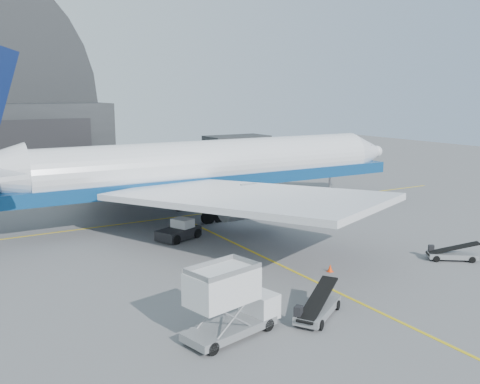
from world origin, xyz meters
TOP-DOWN VIEW (x-y plane):
  - ground at (0.00, 0.00)m, footprint 200.00×200.00m
  - taxi_lines at (0.00, 12.67)m, footprint 80.00×42.12m
  - distant_bldg_a at (38.00, 72.00)m, footprint 14.00×8.00m
  - distant_bldg_b at (55.00, 68.00)m, footprint 8.00×6.00m
  - airliner at (2.02, 19.19)m, footprint 55.84×54.15m
  - catering_truck at (-9.88, -8.84)m, footprint 6.27×3.45m
  - pushback_tug at (-3.72, 11.60)m, footprint 4.70×3.74m
  - belt_loader_a at (-3.90, -9.30)m, footprint 4.71×3.78m
  - belt_loader_b at (12.97, -5.92)m, footprint 3.94×3.36m
  - traffic_cone at (2.39, -3.08)m, footprint 0.41×0.41m

SIDE VIEW (x-z plane):
  - ground at x=0.00m, z-range 0.00..0.00m
  - distant_bldg_a at x=38.00m, z-range -2.00..2.00m
  - distant_bldg_b at x=55.00m, z-range -1.40..1.40m
  - taxi_lines at x=0.00m, z-range 0.00..0.02m
  - traffic_cone at x=2.39m, z-range -0.02..0.58m
  - belt_loader_b at x=12.97m, z-range -0.30..1.28m
  - belt_loader_a at x=-3.90m, z-range -0.36..1.51m
  - pushback_tug at x=-3.72m, z-range -0.24..1.68m
  - catering_truck at x=-9.88m, z-range 0.03..4.10m
  - airliner at x=2.02m, z-range -4.32..15.28m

